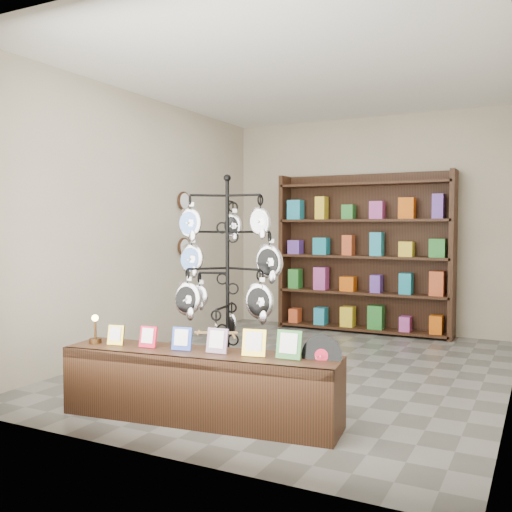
# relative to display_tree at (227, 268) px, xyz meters

# --- Properties ---
(ground) EXTENTS (5.00, 5.00, 0.00)m
(ground) POSITION_rel_display_tree_xyz_m (0.20, 1.14, -1.11)
(ground) COLOR slate
(ground) RESTS_ON ground
(room_envelope) EXTENTS (5.00, 5.00, 5.00)m
(room_envelope) POSITION_rel_display_tree_xyz_m (0.20, 1.14, 0.74)
(room_envelope) COLOR #B8AB94
(room_envelope) RESTS_ON ground
(display_tree) EXTENTS (1.02, 1.02, 1.92)m
(display_tree) POSITION_rel_display_tree_xyz_m (0.00, 0.00, 0.00)
(display_tree) COLOR black
(display_tree) RESTS_ON ground
(front_shelf) EXTENTS (2.19, 0.71, 0.76)m
(front_shelf) POSITION_rel_display_tree_xyz_m (0.14, -0.67, -0.84)
(front_shelf) COLOR black
(front_shelf) RESTS_ON ground
(back_shelving) EXTENTS (2.42, 0.36, 2.20)m
(back_shelving) POSITION_rel_display_tree_xyz_m (0.20, 3.44, -0.08)
(back_shelving) COLOR black
(back_shelving) RESTS_ON ground
(wall_clocks) EXTENTS (0.03, 0.24, 0.84)m
(wall_clocks) POSITION_rel_display_tree_xyz_m (-1.77, 1.94, 0.39)
(wall_clocks) COLOR black
(wall_clocks) RESTS_ON ground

